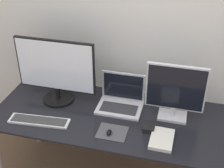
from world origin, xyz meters
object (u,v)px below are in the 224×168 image
laptop (121,99)px  power_brick (149,128)px  monitor_right (175,92)px  monitor_left (56,70)px  keyboard (39,121)px  mouse (109,132)px  book (162,139)px

laptop → power_brick: (0.26, -0.24, -0.04)m
monitor_right → laptop: (-0.41, 0.05, -0.16)m
monitor_right → monitor_left: bearing=-180.0°
monitor_left → keyboard: (-0.03, -0.31, -0.26)m
laptop → monitor_left: bearing=-174.6°
monitor_right → mouse: (-0.41, -0.31, -0.21)m
monitor_left → mouse: bearing=-31.6°
monitor_right → laptop: bearing=173.2°
monitor_left → power_brick: size_ratio=7.09×
book → power_brick: size_ratio=2.55×
mouse → power_brick: (0.26, 0.12, -0.00)m
keyboard → laptop: bearing=33.7°
laptop → book: bearing=-42.4°
laptop → keyboard: laptop is taller
book → keyboard: bearing=-178.5°
monitor_left → monitor_right: bearing=0.0°
book → power_brick: 0.14m
monitor_right → power_brick: bearing=-127.1°
monitor_left → power_brick: monitor_left is taller
keyboard → monitor_left: bearing=85.4°
laptop → power_brick: size_ratio=3.89×
monitor_left → keyboard: 0.41m
laptop → monitor_right: bearing=-6.8°
laptop → mouse: size_ratio=6.05×
monitor_left → monitor_right: monitor_left is taller
monitor_left → keyboard: monitor_left is taller
monitor_left → book: size_ratio=2.78×
monitor_left → book: (0.87, -0.28, -0.26)m
mouse → book: mouse is taller
mouse → book: size_ratio=0.25×
keyboard → book: (0.90, 0.02, 0.00)m
keyboard → book: size_ratio=2.02×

